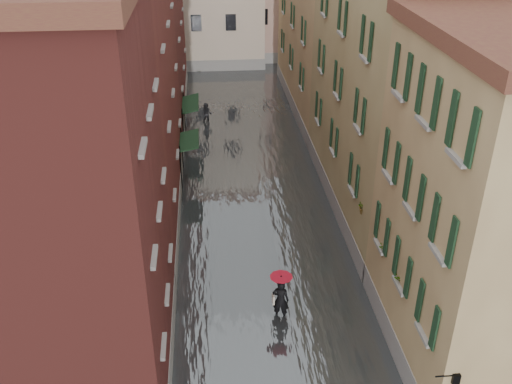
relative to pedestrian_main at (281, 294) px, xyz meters
name	(u,v)px	position (x,y,z in m)	size (l,w,h in m)	color
ground	(276,324)	(-0.19, -0.33, -1.21)	(120.00, 120.00, 0.00)	#565658
floodwater	(250,173)	(-0.19, 12.67, -1.11)	(10.00, 60.00, 0.20)	#484D50
building_left_near	(57,218)	(-7.19, -2.33, 5.29)	(6.00, 8.00, 13.00)	maroon
building_left_mid	(108,101)	(-7.19, 8.67, 5.04)	(6.00, 14.00, 12.50)	maroon
building_left_far	(136,18)	(-7.19, 23.67, 5.79)	(6.00, 16.00, 14.00)	maroon
building_right_near	(500,218)	(6.81, -2.33, 4.54)	(6.00, 8.00, 11.50)	#96784D
building_right_mid	(399,88)	(6.81, 8.67, 5.29)	(6.00, 14.00, 13.00)	tan
building_right_far	(334,32)	(6.81, 23.67, 4.54)	(6.00, 16.00, 11.50)	#96784D
awning_near	(189,142)	(-3.68, 12.29, 1.25)	(1.09, 2.73, 2.80)	#16331B
awning_far	(190,105)	(-3.68, 18.31, 1.26)	(1.09, 3.29, 2.80)	#16331B
wall_lantern	(455,378)	(4.14, -6.33, 1.80)	(0.71, 0.22, 0.35)	black
window_planters	(383,236)	(3.93, 0.25, 2.30)	(0.59, 5.87, 0.84)	brown
pedestrian_main	(281,294)	(0.00, 0.00, 0.00)	(0.89, 0.89, 2.06)	black
pedestrian_far	(207,114)	(-2.62, 20.80, -0.40)	(0.79, 0.61, 1.62)	black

